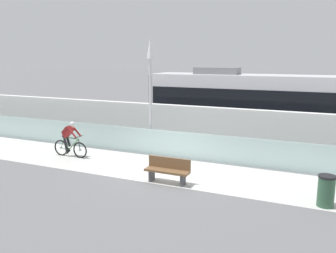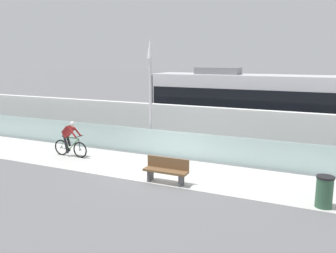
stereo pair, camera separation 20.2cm
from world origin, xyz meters
name	(u,v)px [view 1 (the left image)]	position (x,y,z in m)	size (l,w,h in m)	color
ground_plane	(165,170)	(0.00, 0.00, 0.00)	(200.00, 200.00, 0.00)	slate
bike_path_deck	(165,170)	(0.00, 0.00, 0.01)	(32.00, 3.20, 0.01)	silver
glass_parapet	(182,145)	(0.00, 1.85, 0.58)	(32.00, 0.05, 1.17)	silver
concrete_barrier_wall	(196,128)	(0.00, 3.65, 1.04)	(32.00, 0.36, 2.07)	white
tram_rail_near	(211,138)	(0.00, 6.13, 0.00)	(32.00, 0.08, 0.01)	#595654
tram_rail_far	(219,133)	(0.00, 7.57, 0.00)	(32.00, 0.08, 0.01)	#595654
tram	(252,104)	(1.98, 6.85, 1.89)	(11.06, 2.54, 3.81)	silver
cyclist_on_bike	(70,139)	(-4.62, 0.00, 0.80)	(1.77, 0.58, 1.61)	black
lamp_post_antenna	(150,81)	(-1.70, 2.15, 3.29)	(0.28, 0.28, 5.20)	gray
trash_bin	(326,191)	(5.79, -1.25, 0.48)	(0.51, 0.51, 0.96)	#33593F
bench	(168,170)	(0.70, -1.29, 0.48)	(1.60, 0.45, 0.89)	brown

